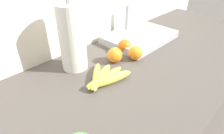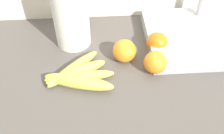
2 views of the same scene
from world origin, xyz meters
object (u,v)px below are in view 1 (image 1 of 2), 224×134
object	(u,v)px
paper_towel_roll	(72,38)
sink_basin	(139,37)
orange_back_right	(135,53)
orange_front	(125,46)
orange_right	(115,55)
banana_bunch	(104,78)

from	to	relation	value
paper_towel_roll	sink_basin	bearing A→B (deg)	-3.41
paper_towel_roll	sink_basin	xyz separation A→B (m)	(0.45, -0.03, -0.13)
orange_back_right	orange_front	world-z (taller)	orange_back_right
orange_right	orange_front	size ratio (longest dim) A/B	1.06
orange_front	paper_towel_roll	size ratio (longest dim) A/B	0.22
orange_front	orange_back_right	bearing A→B (deg)	-103.90
orange_back_right	paper_towel_roll	bearing A→B (deg)	148.70
sink_basin	orange_back_right	bearing A→B (deg)	-147.28
banana_bunch	orange_right	bearing A→B (deg)	28.02
banana_bunch	orange_back_right	size ratio (longest dim) A/B	3.00
orange_back_right	sink_basin	xyz separation A→B (m)	(0.20, 0.13, -0.01)
orange_right	paper_towel_roll	world-z (taller)	paper_towel_roll
banana_bunch	orange_back_right	bearing A→B (deg)	5.57
banana_bunch	orange_back_right	distance (m)	0.24
banana_bunch	orange_right	world-z (taller)	orange_right
paper_towel_roll	sink_basin	world-z (taller)	paper_towel_roll
orange_right	orange_front	xyz separation A→B (m)	(0.11, 0.03, -0.00)
banana_bunch	paper_towel_roll	distance (m)	0.22
banana_bunch	sink_basin	distance (m)	0.46
banana_bunch	orange_front	xyz separation A→B (m)	(0.26, 0.11, 0.02)
orange_right	orange_back_right	bearing A→B (deg)	-32.02
paper_towel_roll	sink_basin	size ratio (longest dim) A/B	0.80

